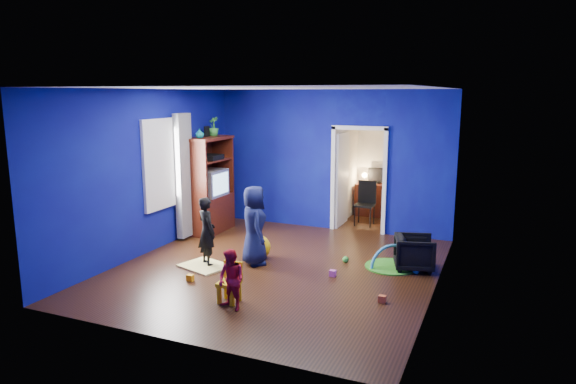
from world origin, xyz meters
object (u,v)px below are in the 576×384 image
at_px(child_navy, 254,225).
at_px(kid_chair, 229,285).
at_px(play_mat, 391,267).
at_px(child_black, 207,231).
at_px(armchair, 414,253).
at_px(tv_armoire, 209,185).
at_px(vase, 200,133).
at_px(hopper_ball, 258,247).
at_px(study_desk, 375,200).
at_px(folding_chair, 365,204).
at_px(crt_tv, 211,183).
at_px(toddler_red, 231,280).

relative_size(child_navy, kid_chair, 2.66).
relative_size(child_navy, play_mat, 1.58).
xyz_separation_m(child_black, kid_chair, (1.09, -1.21, -0.33)).
height_order(armchair, tv_armoire, tv_armoire).
relative_size(vase, hopper_ball, 0.43).
xyz_separation_m(child_black, study_desk, (1.74, 4.56, -0.20)).
distance_m(armchair, hopper_ball, 2.62).
xyz_separation_m(hopper_ball, folding_chair, (1.10, 2.98, 0.25)).
height_order(child_black, study_desk, child_black).
xyz_separation_m(kid_chair, study_desk, (0.64, 5.77, 0.12)).
bearing_deg(hopper_ball, play_mat, 11.77).
bearing_deg(study_desk, tv_armoire, -136.37).
distance_m(tv_armoire, crt_tv, 0.06).
bearing_deg(toddler_red, tv_armoire, 142.85).
relative_size(toddler_red, hopper_ball, 1.94).
distance_m(child_navy, study_desk, 4.33).
relative_size(play_mat, folding_chair, 0.92).
relative_size(tv_armoire, folding_chair, 2.13).
bearing_deg(armchair, tv_armoire, 64.73).
distance_m(armchair, toddler_red, 3.21).
distance_m(child_black, child_navy, 0.79).
height_order(child_navy, folding_chair, child_navy).
xyz_separation_m(child_black, crt_tv, (-1.04, 1.87, 0.44)).
height_order(vase, crt_tv, vase).
bearing_deg(armchair, toddler_red, 126.78).
distance_m(crt_tv, kid_chair, 3.83).
bearing_deg(crt_tv, study_desk, 44.04).
height_order(armchair, child_black, child_black).
distance_m(armchair, play_mat, 0.46).
height_order(study_desk, folding_chair, folding_chair).
relative_size(armchair, vase, 3.39).
xyz_separation_m(tv_armoire, crt_tv, (0.04, 0.00, 0.04)).
bearing_deg(study_desk, vase, -133.34).
xyz_separation_m(child_black, toddler_red, (1.24, -1.41, -0.17)).
relative_size(armchair, crt_tv, 0.89).
xyz_separation_m(child_black, child_navy, (0.69, 0.37, 0.09)).
bearing_deg(kid_chair, child_black, 128.33).
relative_size(tv_armoire, kid_chair, 3.92).
distance_m(vase, tv_armoire, 1.11).
relative_size(play_mat, study_desk, 0.96).
height_order(hopper_ball, play_mat, hopper_ball).
relative_size(vase, play_mat, 0.22).
xyz_separation_m(armchair, hopper_ball, (-2.57, -0.50, -0.07)).
relative_size(child_black, tv_armoire, 0.59).
distance_m(hopper_ball, kid_chair, 1.89).
height_order(vase, play_mat, vase).
relative_size(armchair, play_mat, 0.73).
bearing_deg(crt_tv, folding_chair, 31.87).
height_order(child_black, child_navy, child_navy).
bearing_deg(hopper_ball, armchair, 11.06).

